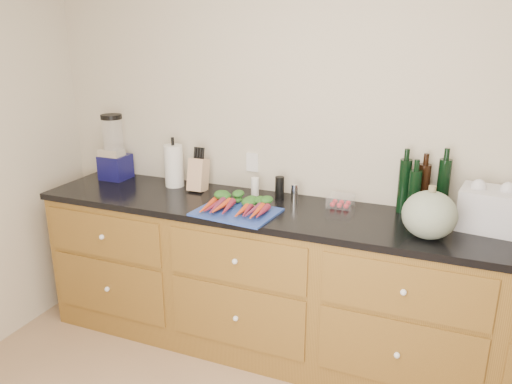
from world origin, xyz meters
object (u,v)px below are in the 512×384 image
at_px(squash, 429,215).
at_px(tomato_box, 341,201).
at_px(cutting_board, 236,212).
at_px(blender_appliance, 114,151).
at_px(carrots, 240,205).
at_px(knife_block, 198,175).
at_px(paper_towel, 174,166).

distance_m(squash, tomato_box, 0.59).
relative_size(cutting_board, blender_appliance, 1.00).
distance_m(carrots, knife_block, 0.48).
relative_size(squash, blender_appliance, 0.60).
xyz_separation_m(carrots, squash, (1.03, -0.00, 0.08)).
distance_m(carrots, paper_towel, 0.66).
xyz_separation_m(paper_towel, tomato_box, (1.12, 0.01, -0.10)).
distance_m(cutting_board, tomato_box, 0.62).
distance_m(cutting_board, paper_towel, 0.69).
bearing_deg(blender_appliance, squash, -7.46).
height_order(blender_appliance, paper_towel, blender_appliance).
distance_m(squash, paper_towel, 1.65).
bearing_deg(carrots, knife_block, 147.84).
relative_size(carrots, paper_towel, 1.47).
bearing_deg(knife_block, squash, -10.17).
height_order(blender_appliance, tomato_box, blender_appliance).
xyz_separation_m(squash, blender_appliance, (-2.10, 0.27, 0.08)).
distance_m(cutting_board, knife_block, 0.51).
xyz_separation_m(cutting_board, blender_appliance, (-1.07, 0.32, 0.19)).
relative_size(squash, knife_block, 1.29).
bearing_deg(carrots, tomato_box, 28.44).
xyz_separation_m(blender_appliance, tomato_box, (1.59, 0.01, -0.16)).
relative_size(cutting_board, carrots, 1.10).
xyz_separation_m(squash, paper_towel, (-1.63, 0.28, 0.02)).
height_order(carrots, tomato_box, same).
xyz_separation_m(cutting_board, knife_block, (-0.40, 0.30, 0.10)).
height_order(squash, paper_towel, paper_towel).
relative_size(paper_towel, tomato_box, 1.86).
height_order(carrots, knife_block, knife_block).
bearing_deg(squash, carrots, 179.80).
bearing_deg(cutting_board, paper_towel, 151.75).
distance_m(knife_block, tomato_box, 0.93).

